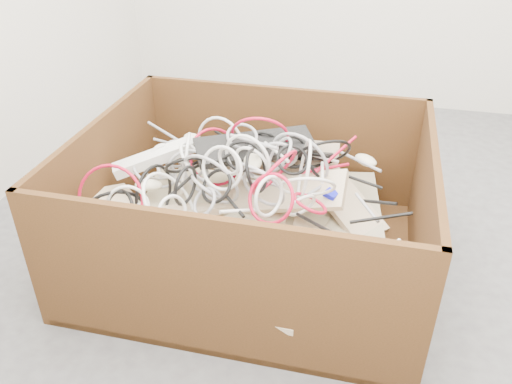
% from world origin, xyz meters
% --- Properties ---
extents(ground, '(3.00, 3.00, 0.00)m').
position_xyz_m(ground, '(0.00, 0.00, 0.00)').
color(ground, '#49494B').
rests_on(ground, ground).
extents(cardboard_box, '(1.24, 1.04, 0.55)m').
position_xyz_m(cardboard_box, '(-0.24, -0.29, 0.14)').
color(cardboard_box, '#36220D').
rests_on(cardboard_box, ground).
extents(keyboard_pile, '(1.16, 0.94, 0.33)m').
position_xyz_m(keyboard_pile, '(-0.22, -0.28, 0.28)').
color(keyboard_pile, beige).
rests_on(keyboard_pile, cardboard_box).
extents(mice_scatter, '(0.91, 0.84, 0.21)m').
position_xyz_m(mice_scatter, '(-0.29, -0.35, 0.35)').
color(mice_scatter, beige).
rests_on(mice_scatter, keyboard_pile).
extents(power_strip_left, '(0.32, 0.21, 0.14)m').
position_xyz_m(power_strip_left, '(-0.64, -0.25, 0.38)').
color(power_strip_left, silver).
rests_on(power_strip_left, keyboard_pile).
extents(power_strip_right, '(0.26, 0.07, 0.08)m').
position_xyz_m(power_strip_right, '(-0.46, -0.56, 0.32)').
color(power_strip_right, silver).
rests_on(power_strip_right, keyboard_pile).
extents(vga_plug, '(0.06, 0.06, 0.03)m').
position_xyz_m(vga_plug, '(0.05, -0.30, 0.35)').
color(vga_plug, '#0C10C2').
rests_on(vga_plug, keyboard_pile).
extents(cable_tangle, '(1.18, 0.87, 0.46)m').
position_xyz_m(cable_tangle, '(-0.33, -0.32, 0.40)').
color(cable_tangle, black).
rests_on(cable_tangle, keyboard_pile).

